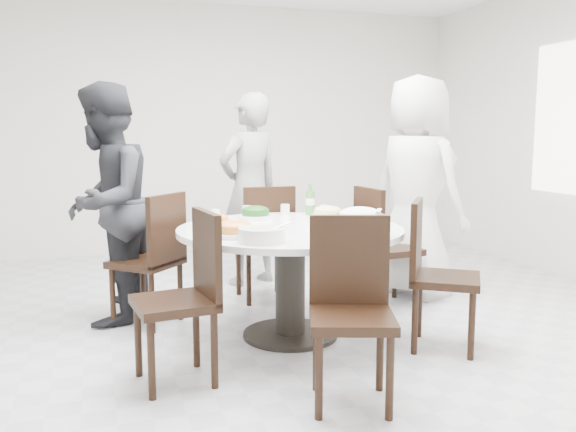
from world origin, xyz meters
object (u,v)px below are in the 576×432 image
object	(u,v)px
chair_ne	(389,247)
diner_middle	(250,190)
chair_s	(352,314)
beverage_bottle	(310,200)
diner_right	(417,187)
rice_bowl	(360,225)
chair_sw	(174,299)
diner_left	(106,204)
dining_table	(290,282)
soup_bowl	(262,235)
chair_se	(446,276)
chair_nw	(146,259)
chair_n	(263,242)

from	to	relation	value
chair_ne	diner_middle	size ratio (longest dim) A/B	0.55
chair_s	beverage_bottle	world-z (taller)	beverage_bottle
diner_right	rice_bowl	bearing A→B (deg)	117.26
chair_sw	diner_left	xyz separation A→B (m)	(-0.32, 1.27, 0.39)
dining_table	soup_bowl	xyz separation A→B (m)	(-0.32, -0.46, 0.42)
chair_se	rice_bowl	distance (m)	0.66
chair_ne	chair_sw	distance (m)	2.07
chair_sw	chair_nw	bearing A→B (deg)	175.66
dining_table	rice_bowl	distance (m)	0.69
diner_right	chair_sw	bearing A→B (deg)	99.02
diner_left	soup_bowl	bearing A→B (deg)	54.82
chair_n	chair_sw	bearing A→B (deg)	57.81
diner_middle	rice_bowl	distance (m)	1.94
rice_bowl	chair_sw	bearing A→B (deg)	-174.57
chair_n	beverage_bottle	size ratio (longest dim) A/B	4.06
chair_ne	chair_n	xyz separation A→B (m)	(-0.90, 0.49, 0.00)
chair_ne	chair_n	bearing A→B (deg)	55.98
chair_ne	beverage_bottle	bearing A→B (deg)	79.48
chair_s	chair_se	size ratio (longest dim) A/B	1.00
chair_nw	diner_left	size ratio (longest dim) A/B	0.55
chair_sw	soup_bowl	bearing A→B (deg)	90.65
dining_table	chair_n	xyz separation A→B (m)	(0.08, 0.97, 0.10)
diner_middle	diner_left	size ratio (longest dim) A/B	1.00
dining_table	chair_sw	world-z (taller)	chair_sw
chair_nw	chair_s	xyz separation A→B (m)	(0.88, -1.67, 0.00)
diner_middle	beverage_bottle	distance (m)	0.99
soup_bowl	chair_nw	bearing A→B (deg)	119.13
diner_right	beverage_bottle	xyz separation A→B (m)	(-1.00, -0.16, -0.05)
chair_se	beverage_bottle	world-z (taller)	beverage_bottle
dining_table	chair_n	size ratio (longest dim) A/B	1.58
chair_ne	rice_bowl	bearing A→B (deg)	138.67
chair_se	chair_sw	bearing A→B (deg)	125.19
diner_middle	beverage_bottle	xyz separation A→B (m)	(0.24, -0.97, 0.01)
soup_bowl	chair_s	bearing A→B (deg)	-64.34
diner_middle	diner_left	bearing A→B (deg)	8.79
beverage_bottle	chair_nw	bearing A→B (deg)	177.75
chair_sw	dining_table	bearing A→B (deg)	114.92
chair_n	diner_middle	bearing A→B (deg)	-93.14
dining_table	rice_bowl	world-z (taller)	rice_bowl
soup_bowl	rice_bowl	bearing A→B (deg)	3.10
chair_nw	rice_bowl	world-z (taller)	chair_nw
chair_se	diner_left	world-z (taller)	diner_left
chair_n	chair_se	xyz separation A→B (m)	(0.80, -1.48, 0.00)
chair_nw	chair_sw	world-z (taller)	same
chair_s	soup_bowl	bearing A→B (deg)	133.76
chair_n	diner_left	bearing A→B (deg)	9.85
diner_middle	chair_n	bearing A→B (deg)	65.18
chair_s	diner_middle	bearing A→B (deg)	105.58
diner_middle	rice_bowl	xyz separation A→B (m)	(0.22, -1.93, -0.05)
dining_table	chair_nw	world-z (taller)	chair_nw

